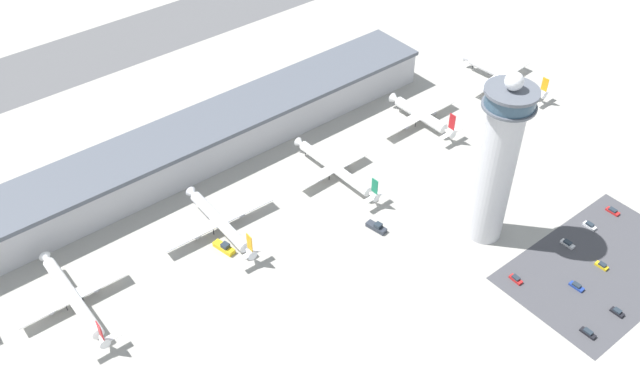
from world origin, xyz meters
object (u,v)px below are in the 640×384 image
object	(u,v)px
airplane_gate_delta	(335,168)
car_red_hatchback	(613,211)
car_green_van	(602,266)
airplane_gate_charlie	(220,222)
airplane_gate_bravo	(73,297)
service_truck_water	(224,247)
car_black_suv	(577,286)
service_truck_fuel	(377,227)
car_blue_compact	(590,226)
control_tower	(498,161)
car_silver_sedan	(617,312)
service_truck_catering	(499,117)
car_maroon_suv	(588,333)
airplane_gate_foxtrot	(503,76)
airplane_gate_echo	(421,115)
car_white_wagon	(567,244)
car_navy_sedan	(516,279)

from	to	relation	value
airplane_gate_delta	car_red_hatchback	distance (m)	97.50
car_green_van	airplane_gate_charlie	bearing A→B (deg)	133.52
airplane_gate_bravo	airplane_gate_charlie	xyz separation A→B (m)	(51.68, 0.16, 0.14)
airplane_gate_charlie	service_truck_water	distance (m)	9.59
airplane_gate_charlie	car_black_suv	xyz separation A→B (m)	(71.79, -90.04, -3.73)
service_truck_fuel	car_blue_compact	bearing A→B (deg)	-37.98
control_tower	car_red_hatchback	distance (m)	56.23
car_silver_sedan	car_blue_compact	xyz separation A→B (m)	(25.24, 27.41, 0.06)
service_truck_water	airplane_gate_bravo	bearing A→B (deg)	170.50
airplane_gate_delta	service_truck_catering	xyz separation A→B (m)	(75.54, -13.26, -3.22)
car_red_hatchback	car_maroon_suv	distance (m)	57.18
control_tower	airplane_gate_foxtrot	world-z (taller)	control_tower
service_truck_fuel	car_red_hatchback	bearing A→B (deg)	-33.02
airplane_gate_echo	car_white_wagon	bearing A→B (deg)	-97.85
service_truck_catering	car_green_van	bearing A→B (deg)	-117.16
airplane_gate_foxtrot	service_truck_catering	world-z (taller)	airplane_gate_foxtrot
service_truck_water	car_navy_sedan	bearing A→B (deg)	-47.09
airplane_gate_charlie	airplane_gate_delta	size ratio (longest dim) A/B	0.95
airplane_gate_delta	airplane_gate_foxtrot	size ratio (longest dim) A/B	1.03
airplane_gate_echo	car_white_wagon	xyz separation A→B (m)	(-10.88, -78.90, -3.58)
airplane_gate_foxtrot	car_red_hatchback	xyz separation A→B (m)	(-33.87, -77.74, -3.72)
airplane_gate_bravo	car_white_wagon	world-z (taller)	airplane_gate_bravo
car_maroon_suv	car_green_van	distance (m)	29.07
car_black_suv	service_truck_fuel	bearing A→B (deg)	117.82
car_red_hatchback	car_navy_sedan	xyz separation A→B (m)	(-50.80, 0.65, 0.04)
airplane_gate_foxtrot	car_black_suv	size ratio (longest dim) A/B	8.91
control_tower	car_red_hatchback	bearing A→B (deg)	-26.75
airplane_gate_charlie	airplane_gate_delta	world-z (taller)	airplane_gate_charlie
airplane_gate_charlie	airplane_gate_foxtrot	bearing A→B (deg)	0.28
control_tower	airplane_gate_bravo	xyz separation A→B (m)	(-119.55, 55.47, -26.44)
car_navy_sedan	car_blue_compact	size ratio (longest dim) A/B	0.99
car_silver_sedan	car_green_van	bearing A→B (deg)	47.97
airplane_gate_foxtrot	car_maroon_suv	size ratio (longest dim) A/B	8.77
car_navy_sedan	control_tower	bearing A→B (deg)	68.08
service_truck_catering	car_green_van	distance (m)	83.53
airplane_gate_foxtrot	service_truck_water	size ratio (longest dim) A/B	5.00
airplane_gate_bravo	car_green_van	bearing A→B (deg)	-33.21
car_silver_sedan	car_white_wagon	size ratio (longest dim) A/B	0.87
service_truck_water	car_silver_sedan	world-z (taller)	service_truck_water
airplane_gate_charlie	airplane_gate_echo	xyz separation A→B (m)	(95.90, 1.95, -0.14)
service_truck_fuel	airplane_gate_bravo	bearing A→B (deg)	161.02
service_truck_catering	car_green_van	world-z (taller)	service_truck_catering
airplane_gate_charlie	car_navy_sedan	size ratio (longest dim) A/B	9.21
car_blue_compact	car_black_suv	xyz separation A→B (m)	(-26.13, -13.65, -0.06)
car_red_hatchback	car_blue_compact	xyz separation A→B (m)	(-12.41, 0.64, 0.06)
airplane_gate_charlie	service_truck_fuel	size ratio (longest dim) A/B	5.39
control_tower	airplane_gate_echo	size ratio (longest dim) A/B	1.65
car_maroon_suv	car_white_wagon	bearing A→B (deg)	45.39
control_tower	service_truck_catering	xyz separation A→B (m)	(55.54, 40.14, -29.68)
airplane_gate_echo	car_white_wagon	distance (m)	79.73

